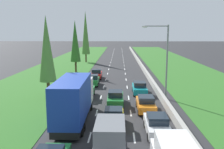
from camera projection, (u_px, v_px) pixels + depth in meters
name	position (u px, v px, depth m)	size (l,w,h in m)	color
ground_plane	(117.00, 64.00, 63.92)	(300.00, 300.00, 0.00)	#28282B
grass_verge_left	(68.00, 64.00, 64.28)	(14.00, 140.00, 0.04)	#2D6623
grass_verge_right	(173.00, 64.00, 63.50)	(14.00, 140.00, 0.04)	#2D6623
median_barrier	(139.00, 62.00, 63.68)	(0.44, 120.00, 0.85)	#9E9B93
lane_markings	(117.00, 64.00, 63.92)	(3.64, 116.00, 0.01)	white
white_sedan_right_lane	(157.00, 124.00, 20.15)	(1.82, 4.50, 1.64)	white
blue_box_truck_left_lane	(74.00, 99.00, 22.52)	(2.46, 9.40, 4.18)	black
orange_sedan_right_lane	(146.00, 104.00, 25.94)	(1.82, 4.50, 1.64)	orange
grey_van_centre_lane	(110.00, 142.00, 15.55)	(1.96, 4.90, 2.82)	slate
green_sedan_left_lane	(86.00, 91.00, 31.42)	(1.82, 4.50, 1.64)	#237A33
green_hatchback_left_lane_fourth	(93.00, 80.00, 38.32)	(1.74, 3.90, 1.72)	#237A33
yellow_hatchback_centre_lane	(114.00, 117.00, 21.72)	(1.74, 3.90, 1.72)	yellow
teal_sedan_right_lane	(140.00, 88.00, 33.22)	(1.82, 4.50, 1.64)	teal
red_hatchback_left_lane	(97.00, 74.00, 43.80)	(1.74, 3.90, 1.72)	red
green_sedan_centre_lane	(115.00, 98.00, 28.21)	(1.82, 4.50, 1.64)	#237A33
poplar_tree_second	(47.00, 49.00, 30.01)	(2.05, 2.05, 10.18)	#4C3823
poplar_tree_third	(75.00, 41.00, 49.98)	(2.06, 2.06, 10.48)	#4C3823
poplar_tree_fourth	(86.00, 33.00, 66.43)	(2.14, 2.14, 13.61)	#4C3823
street_light_mast	(164.00, 57.00, 29.99)	(3.20, 0.28, 9.00)	gray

